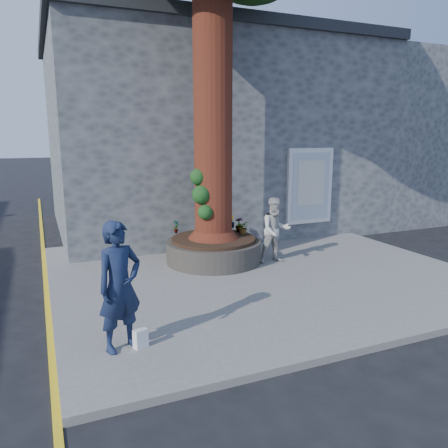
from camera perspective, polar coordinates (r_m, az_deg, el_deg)
name	(u,v)px	position (r m, az deg, el deg)	size (l,w,h in m)	color
ground	(214,298)	(8.79, -1.34, -9.62)	(120.00, 120.00, 0.00)	black
pavement	(258,272)	(10.22, 4.42, -6.22)	(9.00, 8.00, 0.12)	slate
yellow_line	(47,303)	(9.18, -22.07, -9.55)	(0.10, 30.00, 0.01)	yellow
stone_shop	(203,135)	(15.81, -2.72, 11.50)	(10.30, 8.30, 6.30)	#4A4D4F
neighbour_shop	(379,139)	(20.07, 19.59, 10.42)	(6.00, 8.00, 6.00)	#4A4D4F
planter	(214,250)	(10.71, -1.36, -3.38)	(2.30, 2.30, 0.60)	black
man	(120,286)	(6.42, -13.47, -7.93)	(0.69, 0.45, 1.90)	#16213E
woman	(275,230)	(10.60, 6.74, -0.82)	(0.77, 0.60, 1.59)	beige
shopping_bag	(141,339)	(6.70, -10.85, -14.48)	(0.20, 0.12, 0.28)	white
plant_a	(176,226)	(11.16, -6.31, -0.31)	(0.18, 0.12, 0.34)	gray
plant_b	(231,222)	(11.69, 0.94, 0.30)	(0.19, 0.18, 0.34)	gray
plant_c	(239,225)	(11.23, 2.01, -0.09)	(0.21, 0.21, 0.37)	gray
plant_d	(244,227)	(11.01, 2.58, -0.44)	(0.30, 0.27, 0.34)	gray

